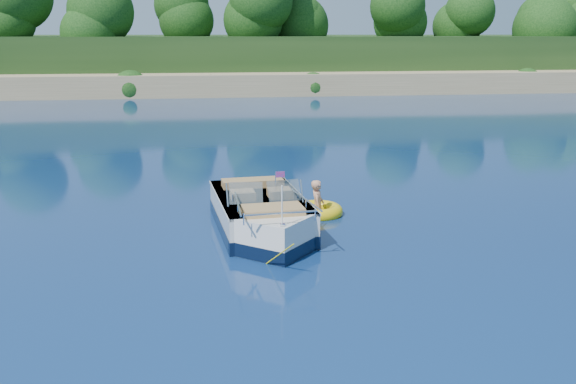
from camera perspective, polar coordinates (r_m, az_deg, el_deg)
name	(u,v)px	position (r m, az deg, el deg)	size (l,w,h in m)	color
ground	(265,302)	(10.62, -2.08, -9.72)	(160.00, 160.00, 0.00)	#0A1B4C
shoreline	(206,63)	(73.53, -7.33, 11.29)	(170.00, 59.00, 6.00)	#8E7C52
treeline	(209,15)	(50.71, -7.06, 15.31)	(150.00, 7.12, 8.19)	black
motorboat	(263,218)	(14.00, -2.26, -2.34)	(2.15, 5.21, 1.73)	silver
tow_tube	(317,211)	(15.49, 2.62, -1.70)	(1.31, 1.31, 0.33)	yellow
boy	(317,215)	(15.42, 2.62, -2.10)	(0.49, 0.32, 1.33)	tan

